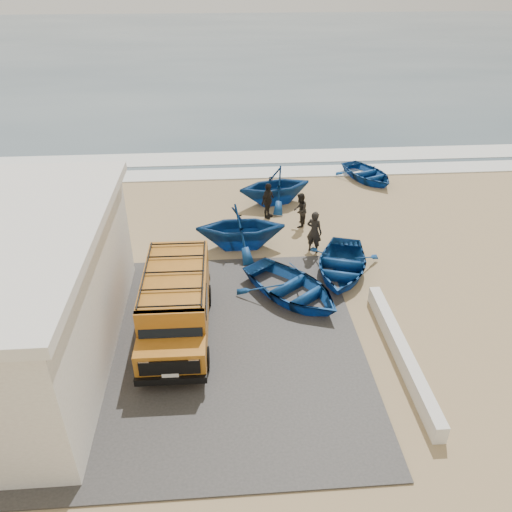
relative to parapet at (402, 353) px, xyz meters
name	(u,v)px	position (x,y,z in m)	size (l,w,h in m)	color
ground	(229,306)	(-5.00, 3.00, -0.28)	(160.00, 160.00, 0.00)	tan
slab	(165,348)	(-7.00, 1.00, -0.25)	(12.00, 10.00, 0.05)	#3F3C39
ocean	(217,47)	(-5.00, 59.00, -0.27)	(180.00, 88.00, 0.01)	#385166
surf_line	(223,174)	(-5.00, 15.00, -0.25)	(180.00, 1.60, 0.06)	white
surf_wash	(222,158)	(-5.00, 17.50, -0.26)	(180.00, 2.20, 0.04)	white
parapet	(402,353)	(0.00, 0.00, 0.00)	(0.35, 6.00, 0.55)	silver
van	(176,302)	(-6.63, 1.81, 0.87)	(2.06, 4.99, 2.13)	#B2691A
boat_near_left	(292,288)	(-2.80, 3.36, 0.14)	(2.85, 3.99, 0.83)	navy
boat_near_right	(341,265)	(-0.74, 4.75, 0.12)	(2.71, 3.79, 0.79)	navy
boat_mid_left	(241,227)	(-4.40, 7.01, 0.67)	(3.09, 3.59, 1.89)	navy
boat_far_left	(275,185)	(-2.57, 11.14, 0.65)	(3.01, 3.49, 1.84)	navy
boat_far_right	(367,174)	(2.64, 13.62, 0.08)	(2.48, 3.47, 0.72)	navy
fisherman_front	(314,232)	(-1.50, 6.47, 0.61)	(0.64, 0.42, 1.77)	black
fisherman_middle	(300,210)	(-1.73, 8.67, 0.50)	(0.75, 0.59, 1.55)	black
fisherman_back	(268,201)	(-3.05, 9.62, 0.55)	(0.97, 0.40, 1.66)	black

